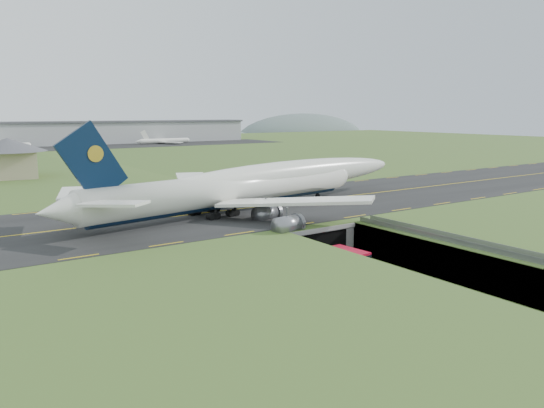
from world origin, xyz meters
TOP-DOWN VIEW (x-y plane):
  - ground at (0.00, 0.00)m, footprint 900.00×900.00m
  - airfield_deck at (0.00, 0.00)m, footprint 800.00×800.00m
  - trench_road at (0.00, -7.50)m, footprint 12.00×75.00m
  - taxiway at (0.00, 33.00)m, footprint 800.00×44.00m
  - tunnel_portal at (0.00, 16.71)m, footprint 17.00×22.30m
  - guideway at (11.00, -19.11)m, footprint 3.00×53.00m
  - jumbo_jet at (0.14, 31.50)m, footprint 98.57×62.05m
  - shuttle_tram at (0.14, 0.60)m, footprint 3.61×8.06m
  - service_building at (-37.03, 125.30)m, footprint 27.39×27.39m
  - cargo_terminal at (-0.16, 299.41)m, footprint 320.00×67.00m
  - distant_hills at (64.38, 430.00)m, footprint 700.00×91.00m

SIDE VIEW (x-z plane):
  - distant_hills at x=64.38m, z-range -34.00..26.00m
  - ground at x=0.00m, z-range 0.00..0.00m
  - trench_road at x=0.00m, z-range 0.00..0.20m
  - shuttle_tram at x=0.14m, z-range 0.16..3.35m
  - airfield_deck at x=0.00m, z-range 0.00..6.00m
  - tunnel_portal at x=0.00m, z-range 0.33..6.33m
  - guideway at x=11.00m, z-range 1.80..8.85m
  - taxiway at x=0.00m, z-range 6.00..6.18m
  - jumbo_jet at x=0.14m, z-range 1.20..22.03m
  - service_building at x=-37.03m, z-range 7.22..20.46m
  - cargo_terminal at x=-0.16m, z-range 6.16..21.76m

